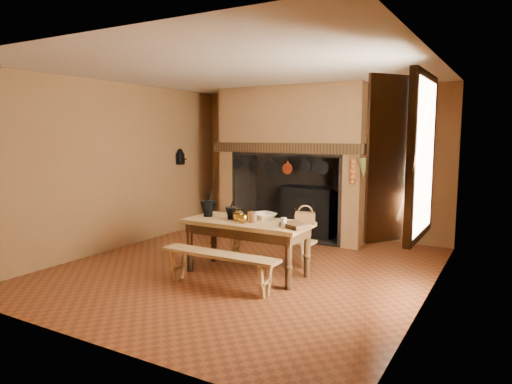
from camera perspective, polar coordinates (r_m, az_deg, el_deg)
floor at (r=6.72m, az=-1.42°, el=-9.53°), size 5.50×5.50×0.00m
ceiling at (r=6.49m, az=-1.50°, el=14.88°), size 5.50×5.50×0.00m
back_wall at (r=8.91m, az=7.80°, el=3.73°), size 5.00×0.02×2.80m
wall_left at (r=8.04m, az=-16.89°, el=3.10°), size 0.02×5.50×2.80m
wall_right at (r=5.58m, az=21.04°, el=1.21°), size 0.02×5.50×2.80m
wall_front at (r=4.36m, az=-20.61°, el=-0.35°), size 5.00×0.02×2.80m
chimney_breast at (r=8.61m, az=4.87°, el=6.40°), size 2.95×0.96×2.80m
iron_range at (r=8.75m, az=6.69°, el=-2.35°), size 1.12×0.55×1.60m
hearth_pans at (r=9.07m, az=0.20°, el=-4.47°), size 0.51×0.62×0.20m
hanging_pans at (r=8.20m, az=3.11°, el=3.21°), size 1.92×0.29×0.27m
onion_string at (r=7.67m, az=12.01°, el=2.55°), size 0.12×0.10×0.46m
herb_bunch at (r=7.62m, az=13.31°, el=2.86°), size 0.20×0.20×0.35m
window at (r=5.19m, az=18.85°, el=4.21°), size 0.39×1.75×1.76m
wall_coffee_mill at (r=9.11m, az=-9.44°, el=4.51°), size 0.23×0.16×0.31m
work_table at (r=6.31m, az=-1.11°, el=-4.67°), size 1.75×0.78×0.76m
bench_front at (r=5.82m, az=-4.61°, el=-8.70°), size 1.63×0.28×0.46m
bench_back at (r=6.91m, az=1.60°, el=-6.38°), size 1.47×0.26×0.41m
mortar_large at (r=6.62m, az=-6.02°, el=-1.97°), size 0.22×0.22×0.38m
mortar_small at (r=6.40m, az=-3.14°, el=-2.55°), size 0.17×0.17×0.29m
coffee_grinder at (r=6.34m, az=-2.27°, el=-2.92°), size 0.15×0.12×0.17m
brass_mug_a at (r=6.26m, az=-2.46°, el=-3.21°), size 0.10×0.10×0.09m
brass_mug_b at (r=6.56m, az=-0.70°, el=-2.72°), size 0.11×0.11×0.10m
mixing_bowl at (r=6.40m, az=0.92°, el=-3.01°), size 0.45×0.45×0.08m
stoneware_crock at (r=6.13m, az=-0.44°, el=-3.23°), size 0.12×0.12×0.14m
glass_jar at (r=5.82m, az=3.48°, el=-3.84°), size 0.08×0.08×0.13m
wicker_basket at (r=6.10m, az=6.16°, el=-3.19°), size 0.31×0.27×0.25m
wooden_tray at (r=5.83m, az=4.92°, el=-4.18°), size 0.42×0.37×0.06m
brass_cup at (r=6.11m, az=-1.64°, el=-3.40°), size 0.14×0.14×0.11m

